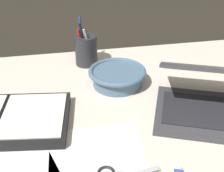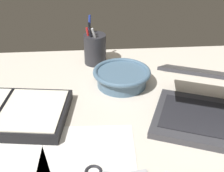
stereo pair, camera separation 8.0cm
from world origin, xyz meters
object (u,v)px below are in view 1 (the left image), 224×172
(pen_cup, at_px, (86,50))
(planner, at_px, (2,120))
(laptop, at_px, (214,99))
(bowl, at_px, (117,76))

(pen_cup, relative_size, planner, 0.46)
(laptop, bearing_deg, planner, -163.51)
(pen_cup, xyz_separation_m, planner, (-0.26, -0.30, -0.04))
(laptop, bearing_deg, pen_cup, 152.05)
(bowl, height_order, planner, bowl)
(laptop, xyz_separation_m, bowl, (-0.22, 0.20, -0.02))
(bowl, bearing_deg, pen_cup, 116.02)
(laptop, xyz_separation_m, planner, (-0.56, 0.05, -0.03))
(laptop, height_order, bowl, laptop)
(pen_cup, distance_m, planner, 0.40)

